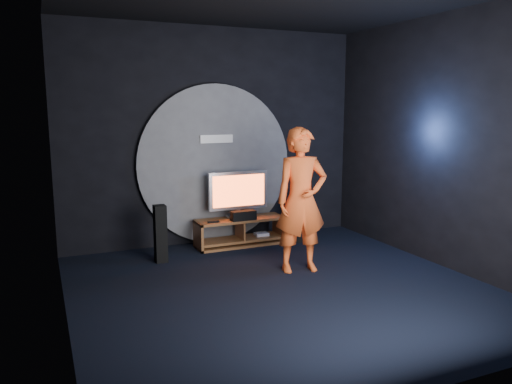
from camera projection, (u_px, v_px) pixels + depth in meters
floor at (282, 289)px, 6.20m from camera, size 5.00×5.00×0.00m
back_wall at (214, 137)px, 8.16m from camera, size 5.00×0.04×3.50m
front_wall at (436, 174)px, 3.65m from camera, size 5.00×0.04×3.50m
left_wall at (56, 157)px, 4.92m from camera, size 0.04×5.00×3.50m
right_wall at (444, 142)px, 6.89m from camera, size 0.04×5.00×3.50m
wall_disc_panel at (216, 164)px, 8.19m from camera, size 2.60×0.11×2.60m
media_console at (240, 233)px, 8.13m from camera, size 1.46×0.45×0.45m
tv at (238, 192)px, 8.07m from camera, size 1.00×0.22×0.76m
center_speaker at (243, 215)px, 7.94m from camera, size 0.40×0.15×0.15m
remote at (214, 222)px, 7.78m from camera, size 0.18×0.05×0.02m
tower_speaker_left at (160, 234)px, 7.22m from camera, size 0.17×0.19×0.84m
tower_speaker_right at (296, 217)px, 8.29m from camera, size 0.17×0.19×0.84m
subwoofer at (303, 229)px, 8.58m from camera, size 0.30×0.30×0.33m
player at (301, 200)px, 6.75m from camera, size 0.78×0.57×1.97m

